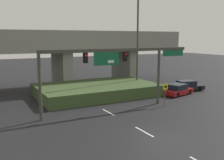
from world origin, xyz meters
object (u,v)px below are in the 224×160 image
at_px(signal_gantry, 117,60).
at_px(parked_sedan_near_right, 178,90).
at_px(highway_light_pole_near, 138,35).
at_px(speed_limit_sign, 165,91).
at_px(parked_sedan_mid_right, 187,86).

distance_m(signal_gantry, parked_sedan_near_right, 11.21).
bearing_deg(highway_light_pole_near, speed_limit_sign, -104.37).
relative_size(signal_gantry, speed_limit_sign, 6.63).
bearing_deg(speed_limit_sign, signal_gantry, 166.59).
height_order(speed_limit_sign, highway_light_pole_near, highway_light_pole_near).
xyz_separation_m(signal_gantry, speed_limit_sign, (5.11, -1.22, -3.36)).
xyz_separation_m(parked_sedan_near_right, parked_sedan_mid_right, (2.91, 1.43, -0.00)).
distance_m(highway_light_pole_near, parked_sedan_near_right, 8.96).
relative_size(speed_limit_sign, parked_sedan_mid_right, 0.53).
relative_size(highway_light_pole_near, parked_sedan_near_right, 3.10).
bearing_deg(parked_sedan_mid_right, highway_light_pole_near, 156.48).
xyz_separation_m(signal_gantry, parked_sedan_near_right, (10.08, 2.37, -4.30)).
height_order(signal_gantry, highway_light_pole_near, highway_light_pole_near).
bearing_deg(parked_sedan_mid_right, signal_gantry, -153.61).
height_order(signal_gantry, parked_sedan_mid_right, signal_gantry).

